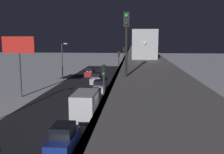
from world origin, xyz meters
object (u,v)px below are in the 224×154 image
at_px(sedan_silver, 96,79).
at_px(commercial_billboard, 19,51).
at_px(traffic_light_mid, 119,64).
at_px(sedan_blue, 63,139).
at_px(traffic_light_near, 104,90).
at_px(traffic_light_far, 124,55).
at_px(rail_signal, 126,33).
at_px(traffic_light_distant, 126,51).
at_px(subway_train, 140,41).
at_px(box_truck, 87,103).
at_px(sedan_red, 90,73).
at_px(sedan_white, 99,88).

relative_size(sedan_silver, commercial_billboard, 0.54).
height_order(traffic_light_mid, commercial_billboard, commercial_billboard).
xyz_separation_m(sedan_blue, traffic_light_near, (-2.90, -2.88, 3.40)).
height_order(traffic_light_far, commercial_billboard, commercial_billboard).
bearing_deg(commercial_billboard, sedan_silver, -126.24).
distance_m(rail_signal, traffic_light_distant, 72.06).
distance_m(subway_train, traffic_light_near, 35.15).
height_order(rail_signal, traffic_light_far, rail_signal).
xyz_separation_m(traffic_light_mid, traffic_light_far, (0.00, -22.10, 0.00)).
bearing_deg(traffic_light_mid, commercial_billboard, 29.63).
bearing_deg(traffic_light_near, traffic_light_far, -90.00).
relative_size(traffic_light_mid, traffic_light_far, 1.00).
relative_size(subway_train, box_truck, 7.50).
height_order(sedan_red, commercial_billboard, commercial_billboard).
xyz_separation_m(rail_signal, sedan_silver, (6.79, -32.46, -8.19)).
bearing_deg(traffic_light_near, sedan_silver, -80.08).
xyz_separation_m(sedan_silver, traffic_light_near, (-4.70, 26.89, 3.40)).
height_order(sedan_blue, traffic_light_far, traffic_light_far).
distance_m(sedan_red, commercial_billboard, 23.37).
bearing_deg(traffic_light_mid, box_truck, 80.33).
bearing_deg(rail_signal, box_truck, -67.96).
xyz_separation_m(rail_signal, traffic_light_far, (2.09, -49.77, -4.79)).
bearing_deg(sedan_red, box_truck, 99.26).
bearing_deg(sedan_red, traffic_light_near, 101.87).
distance_m(sedan_red, box_truck, 29.83).
bearing_deg(traffic_light_mid, sedan_silver, -45.53).
bearing_deg(box_truck, sedan_silver, -84.46).
distance_m(box_truck, traffic_light_near, 7.38).
relative_size(subway_train, commercial_billboard, 6.23).
height_order(box_truck, traffic_light_far, traffic_light_far).
xyz_separation_m(box_truck, traffic_light_far, (-2.70, -37.95, 2.85)).
distance_m(sedan_white, sedan_red, 18.11).
distance_m(box_truck, traffic_light_mid, 16.33).
relative_size(traffic_light_near, traffic_light_distant, 1.00).
bearing_deg(traffic_light_far, rail_signal, 92.40).
bearing_deg(sedan_red, traffic_light_far, -131.40).
xyz_separation_m(traffic_light_near, commercial_billboard, (14.08, -14.09, 2.63)).
height_order(sedan_white, sedan_blue, same).
height_order(traffic_light_near, traffic_light_mid, same).
relative_size(box_truck, traffic_light_distant, 1.16).
xyz_separation_m(sedan_white, box_truck, (-0.20, 11.92, 0.56)).
bearing_deg(sedan_white, traffic_light_mid, 53.55).
xyz_separation_m(rail_signal, traffic_light_distant, (2.09, -71.87, -4.79)).
relative_size(sedan_blue, traffic_light_near, 0.72).
bearing_deg(traffic_light_far, traffic_light_near, 90.00).
xyz_separation_m(sedan_silver, traffic_light_distant, (-4.70, -39.41, 3.40)).
bearing_deg(sedan_red, traffic_light_mid, 118.89).
height_order(sedan_white, traffic_light_distant, traffic_light_distant).
bearing_deg(traffic_light_mid, sedan_white, 53.55).
relative_size(traffic_light_far, commercial_billboard, 0.72).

